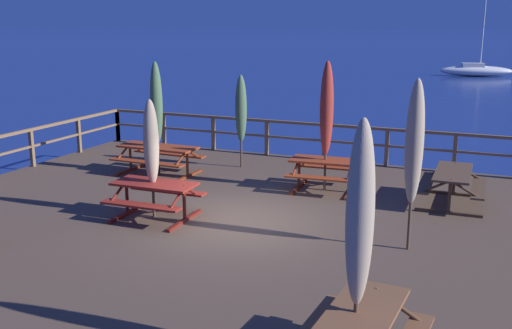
{
  "coord_description": "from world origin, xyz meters",
  "views": [
    {
      "loc": [
        4.94,
        -10.56,
        4.81
      ],
      "look_at": [
        0.0,
        0.92,
        1.76
      ],
      "focal_mm": 41.96,
      "sensor_mm": 36.0,
      "label": 1
    }
  ],
  "objects_px": {
    "picnic_table_mid_left": "(361,327)",
    "patio_umbrella_tall_mid_left": "(360,216)",
    "picnic_table_front_left": "(158,153)",
    "picnic_table_mid_centre": "(453,180)",
    "sailboat_distant": "(476,70)",
    "patio_umbrella_tall_back_left": "(151,143)",
    "patio_umbrella_short_back": "(241,109)",
    "picnic_table_back_right": "(155,193)",
    "patio_umbrella_tall_back_right": "(414,143)",
    "patio_umbrella_short_front": "(327,109)",
    "picnic_table_back_left": "(325,168)",
    "patio_umbrella_tall_mid_right": "(156,104)"
  },
  "relations": [
    {
      "from": "picnic_table_back_left",
      "to": "picnic_table_mid_left",
      "type": "distance_m",
      "value": 7.67
    },
    {
      "from": "sailboat_distant",
      "to": "picnic_table_mid_left",
      "type": "bearing_deg",
      "value": -87.98
    },
    {
      "from": "patio_umbrella_tall_mid_left",
      "to": "picnic_table_back_left",
      "type": "bearing_deg",
      "value": 109.43
    },
    {
      "from": "picnic_table_mid_left",
      "to": "patio_umbrella_tall_back_left",
      "type": "height_order",
      "value": "patio_umbrella_tall_back_left"
    },
    {
      "from": "patio_umbrella_tall_back_left",
      "to": "patio_umbrella_short_back",
      "type": "relative_size",
      "value": 0.97
    },
    {
      "from": "picnic_table_front_left",
      "to": "picnic_table_mid_centre",
      "type": "height_order",
      "value": "same"
    },
    {
      "from": "patio_umbrella_tall_mid_right",
      "to": "patio_umbrella_tall_back_left",
      "type": "bearing_deg",
      "value": -59.43
    },
    {
      "from": "picnic_table_mid_left",
      "to": "patio_umbrella_tall_mid_left",
      "type": "bearing_deg",
      "value": -136.95
    },
    {
      "from": "patio_umbrella_short_front",
      "to": "patio_umbrella_tall_back_left",
      "type": "bearing_deg",
      "value": -128.9
    },
    {
      "from": "picnic_table_back_left",
      "to": "picnic_table_front_left",
      "type": "bearing_deg",
      "value": -176.83
    },
    {
      "from": "patio_umbrella_short_front",
      "to": "patio_umbrella_short_back",
      "type": "distance_m",
      "value": 3.14
    },
    {
      "from": "patio_umbrella_tall_back_right",
      "to": "picnic_table_mid_centre",
      "type": "bearing_deg",
      "value": 82.16
    },
    {
      "from": "picnic_table_back_left",
      "to": "patio_umbrella_tall_mid_right",
      "type": "distance_m",
      "value": 4.74
    },
    {
      "from": "picnic_table_back_left",
      "to": "patio_umbrella_tall_mid_left",
      "type": "height_order",
      "value": "patio_umbrella_tall_mid_left"
    },
    {
      "from": "picnic_table_mid_left",
      "to": "patio_umbrella_tall_back_right",
      "type": "bearing_deg",
      "value": 91.58
    },
    {
      "from": "patio_umbrella_tall_mid_left",
      "to": "picnic_table_mid_left",
      "type": "bearing_deg",
      "value": 43.05
    },
    {
      "from": "patio_umbrella_tall_mid_right",
      "to": "patio_umbrella_tall_back_left",
      "type": "xyz_separation_m",
      "value": [
        1.83,
        -3.1,
        -0.32
      ]
    },
    {
      "from": "patio_umbrella_tall_mid_right",
      "to": "patio_umbrella_tall_back_left",
      "type": "distance_m",
      "value": 3.61
    },
    {
      "from": "picnic_table_back_left",
      "to": "picnic_table_mid_left",
      "type": "xyz_separation_m",
      "value": [
        2.62,
        -7.21,
        -0.0
      ]
    },
    {
      "from": "patio_umbrella_tall_back_right",
      "to": "picnic_table_back_left",
      "type": "bearing_deg",
      "value": 128.9
    },
    {
      "from": "patio_umbrella_tall_back_left",
      "to": "patio_umbrella_short_back",
      "type": "distance_m",
      "value": 4.68
    },
    {
      "from": "picnic_table_back_right",
      "to": "patio_umbrella_tall_back_right",
      "type": "xyz_separation_m",
      "value": [
        5.14,
        0.3,
        1.41
      ]
    },
    {
      "from": "picnic_table_back_left",
      "to": "patio_umbrella_short_back",
      "type": "xyz_separation_m",
      "value": [
        -2.83,
        1.32,
        1.09
      ]
    },
    {
      "from": "picnic_table_front_left",
      "to": "picnic_table_mid_left",
      "type": "bearing_deg",
      "value": -44.1
    },
    {
      "from": "patio_umbrella_short_front",
      "to": "patio_umbrella_tall_back_right",
      "type": "xyz_separation_m",
      "value": [
        2.51,
        -3.1,
        -0.02
      ]
    },
    {
      "from": "picnic_table_mid_centre",
      "to": "picnic_table_back_right",
      "type": "bearing_deg",
      "value": -148.29
    },
    {
      "from": "patio_umbrella_tall_mid_left",
      "to": "patio_umbrella_tall_back_right",
      "type": "bearing_deg",
      "value": 90.74
    },
    {
      "from": "sailboat_distant",
      "to": "patio_umbrella_tall_mid_left",
      "type": "bearing_deg",
      "value": -88.06
    },
    {
      "from": "patio_umbrella_tall_back_left",
      "to": "picnic_table_mid_left",
      "type": "bearing_deg",
      "value": -35.85
    },
    {
      "from": "picnic_table_mid_centre",
      "to": "patio_umbrella_short_back",
      "type": "height_order",
      "value": "patio_umbrella_short_back"
    },
    {
      "from": "picnic_table_mid_left",
      "to": "patio_umbrella_short_front",
      "type": "bearing_deg",
      "value": 110.0
    },
    {
      "from": "patio_umbrella_short_front",
      "to": "picnic_table_back_right",
      "type": "bearing_deg",
      "value": -127.74
    },
    {
      "from": "patio_umbrella_short_back",
      "to": "patio_umbrella_tall_mid_right",
      "type": "bearing_deg",
      "value": -137.23
    },
    {
      "from": "picnic_table_front_left",
      "to": "picnic_table_back_right",
      "type": "relative_size",
      "value": 1.23
    },
    {
      "from": "picnic_table_back_left",
      "to": "picnic_table_front_left",
      "type": "height_order",
      "value": "same"
    },
    {
      "from": "patio_umbrella_short_front",
      "to": "patio_umbrella_tall_back_left",
      "type": "distance_m",
      "value": 4.33
    },
    {
      "from": "patio_umbrella_tall_back_right",
      "to": "patio_umbrella_short_front",
      "type": "bearing_deg",
      "value": 128.95
    },
    {
      "from": "patio_umbrella_tall_mid_left",
      "to": "patio_umbrella_short_back",
      "type": "distance_m",
      "value": 10.14
    },
    {
      "from": "picnic_table_mid_left",
      "to": "patio_umbrella_short_front",
      "type": "distance_m",
      "value": 7.8
    },
    {
      "from": "patio_umbrella_tall_mid_left",
      "to": "patio_umbrella_short_back",
      "type": "xyz_separation_m",
      "value": [
        -5.39,
        8.58,
        -0.29
      ]
    },
    {
      "from": "patio_umbrella_tall_back_right",
      "to": "patio_umbrella_tall_mid_left",
      "type": "height_order",
      "value": "patio_umbrella_tall_back_right"
    },
    {
      "from": "picnic_table_back_right",
      "to": "sailboat_distant",
      "type": "bearing_deg",
      "value": 85.53
    },
    {
      "from": "picnic_table_mid_centre",
      "to": "patio_umbrella_short_back",
      "type": "bearing_deg",
      "value": 167.46
    },
    {
      "from": "picnic_table_mid_centre",
      "to": "picnic_table_mid_left",
      "type": "relative_size",
      "value": 1.13
    },
    {
      "from": "patio_umbrella_tall_mid_left",
      "to": "patio_umbrella_short_back",
      "type": "relative_size",
      "value": 1.18
    },
    {
      "from": "picnic_table_mid_left",
      "to": "patio_umbrella_short_back",
      "type": "distance_m",
      "value": 10.18
    },
    {
      "from": "picnic_table_back_right",
      "to": "patio_umbrella_tall_back_right",
      "type": "height_order",
      "value": "patio_umbrella_tall_back_right"
    },
    {
      "from": "picnic_table_mid_centre",
      "to": "sailboat_distant",
      "type": "relative_size",
      "value": 0.25
    },
    {
      "from": "picnic_table_mid_left",
      "to": "patio_umbrella_short_front",
      "type": "xyz_separation_m",
      "value": [
        -2.62,
        7.2,
        1.43
      ]
    },
    {
      "from": "picnic_table_back_left",
      "to": "patio_umbrella_tall_mid_right",
      "type": "relative_size",
      "value": 0.59
    }
  ]
}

